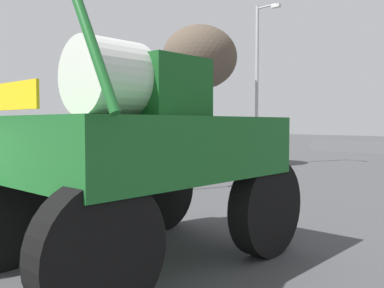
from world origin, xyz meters
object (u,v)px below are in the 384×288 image
(streetlight_far_left, at_px, (258,78))
(bare_tree_left, at_px, (200,58))
(oversize_sprayer, at_px, (139,151))
(traffic_signal_near_left, at_px, (181,117))

(streetlight_far_left, bearing_deg, bare_tree_left, -121.24)
(oversize_sprayer, distance_m, bare_tree_left, 16.48)
(streetlight_far_left, xyz_separation_m, bare_tree_left, (-1.78, -2.93, 1.03))
(traffic_signal_near_left, xyz_separation_m, streetlight_far_left, (-3.54, 9.27, 2.31))
(streetlight_far_left, relative_size, bare_tree_left, 1.16)
(oversize_sprayer, relative_size, traffic_signal_near_left, 1.53)
(traffic_signal_near_left, height_order, streetlight_far_left, streetlight_far_left)
(streetlight_far_left, bearing_deg, oversize_sprayer, -60.01)
(oversize_sprayer, distance_m, streetlight_far_left, 17.60)
(oversize_sprayer, bearing_deg, bare_tree_left, 37.99)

